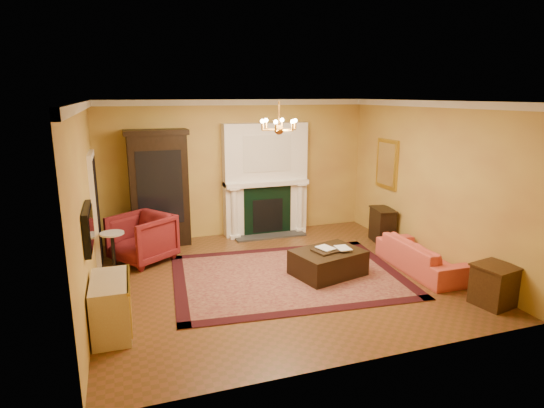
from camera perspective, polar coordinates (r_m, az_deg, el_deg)
name	(u,v)px	position (r m, az deg, el deg)	size (l,w,h in m)	color
floor	(278,278)	(8.03, 0.81, -9.23)	(6.00, 5.50, 0.02)	brown
ceiling	(279,101)	(7.40, 0.89, 12.85)	(6.00, 5.50, 0.02)	silver
wall_back	(237,168)	(10.17, -4.38, 4.47)	(6.00, 0.02, 3.00)	gold
wall_front	(362,243)	(5.15, 11.23, -4.85)	(6.00, 0.02, 3.00)	gold
wall_left	(85,207)	(7.18, -22.44, -0.39)	(0.02, 5.50, 3.00)	gold
wall_right	(430,182)	(9.02, 19.19, 2.58)	(0.02, 5.50, 3.00)	gold
fireplace	(265,182)	(10.21, -0.82, 2.81)	(1.90, 0.70, 2.50)	white
crown_molding	(261,104)	(8.31, -1.38, 12.45)	(6.00, 5.50, 0.12)	silver
doorway	(96,210)	(8.93, -21.23, -0.69)	(0.08, 1.05, 2.10)	white
tv_panel	(88,228)	(6.63, -22.05, -2.79)	(0.09, 0.95, 0.58)	black
gilt_mirror	(387,164)	(10.10, 14.22, 4.89)	(0.06, 0.76, 1.05)	gold
chandelier	(279,126)	(7.42, 0.88, 9.75)	(0.63, 0.55, 0.53)	#B98033
oriental_rug	(288,276)	(8.07, 2.01, -8.98)	(3.93, 2.95, 0.02)	#4D101C
china_cabinet	(159,191)	(9.69, -13.97, 1.59)	(1.16, 0.53, 2.32)	black
wingback_armchair	(142,236)	(8.94, -16.01, -3.89)	(0.98, 0.92, 1.01)	maroon
pedestal_table	(113,249)	(8.55, -19.30, -5.41)	(0.42, 0.42, 0.75)	black
commode	(111,306)	(6.53, -19.54, -11.99)	(0.47, 1.00, 0.75)	#BFB68C
coral_sofa	(422,251)	(8.62, 18.26, -5.63)	(1.89, 0.55, 0.74)	#CE5B41
end_table	(494,286)	(7.70, 26.10, -9.25)	(0.52, 0.52, 0.60)	#39250F
console_table	(382,226)	(10.06, 13.67, -2.68)	(0.36, 0.63, 0.71)	black
leather_ottoman	(328,262)	(8.10, 7.03, -7.29)	(1.17, 0.85, 0.43)	black
ottoman_tray	(327,250)	(7.99, 6.95, -5.81)	(0.47, 0.36, 0.03)	black
book_a	(321,242)	(7.88, 6.15, -4.73)	(0.23, 0.03, 0.31)	gray
book_b	(337,241)	(7.97, 8.21, -4.61)	(0.23, 0.02, 0.31)	gray
topiary_left	(242,171)	(9.97, -3.81, 4.17)	(0.17, 0.17, 0.45)	gray
topiary_right	(290,168)	(10.31, 2.25, 4.57)	(0.18, 0.18, 0.48)	gray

